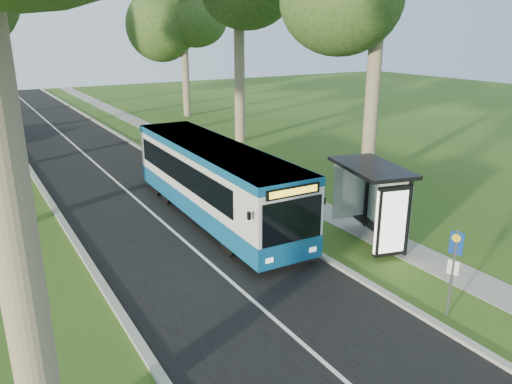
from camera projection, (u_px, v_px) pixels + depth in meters
ground at (324, 259)px, 17.04m from camera, size 120.00×120.00×0.00m
road at (132, 196)px, 23.48m from camera, size 7.00×100.00×0.02m
kerb_east at (200, 184)px, 25.17m from camera, size 0.25×100.00×0.12m
kerb_west at (54, 208)px, 21.75m from camera, size 0.25×100.00×0.12m
centre_line at (132, 195)px, 23.47m from camera, size 0.12×100.00×0.00m
footpath at (251, 176)px, 26.66m from camera, size 1.50×100.00×0.02m
bus at (214, 181)px, 20.27m from camera, size 2.74×11.67×3.08m
bus_stop_sign at (454, 264)px, 13.16m from camera, size 0.18×0.34×2.51m
bus_shelter at (383, 191)px, 17.45m from camera, size 2.60×3.73×2.91m
litter_bin at (263, 201)px, 21.14m from camera, size 0.61×0.61×1.07m
tree_east_d at (183, 2)px, 42.40m from camera, size 5.20×5.20×13.10m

